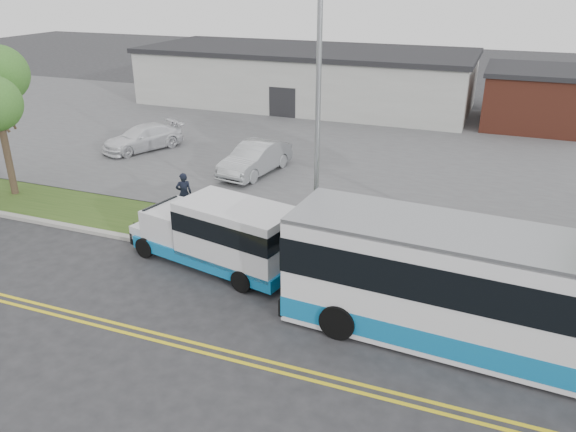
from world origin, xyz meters
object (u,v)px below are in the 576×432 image
at_px(streetlight_near, 317,114).
at_px(parked_car_a, 255,158).
at_px(shuttle_bus, 223,233).
at_px(parked_car_b, 143,138).
at_px(pedestrian, 184,193).
at_px(transit_bus, 509,297).

bearing_deg(streetlight_near, parked_car_a, 128.21).
distance_m(shuttle_bus, parked_car_b, 15.52).
relative_size(streetlight_near, shuttle_bus, 1.40).
height_order(shuttle_bus, parked_car_a, shuttle_bus).
height_order(shuttle_bus, pedestrian, shuttle_bus).
xyz_separation_m(streetlight_near, shuttle_bus, (-2.61, -2.26, -3.90)).
distance_m(shuttle_bus, pedestrian, 5.11).
bearing_deg(parked_car_a, parked_car_b, 177.31).
bearing_deg(shuttle_bus, parked_car_b, 146.77).
relative_size(pedestrian, parked_car_b, 0.38).
relative_size(shuttle_bus, parked_car_a, 1.40).
xyz_separation_m(shuttle_bus, transit_bus, (9.30, -1.55, 0.38)).
relative_size(streetlight_near, parked_car_a, 1.96).
height_order(shuttle_bus, parked_car_b, shuttle_bus).
relative_size(parked_car_a, parked_car_b, 1.00).
xyz_separation_m(pedestrian, parked_car_a, (0.63, 5.92, -0.12)).
xyz_separation_m(shuttle_bus, parked_car_a, (-3.06, 9.45, -0.43)).
bearing_deg(transit_bus, shuttle_bus, 174.26).
bearing_deg(streetlight_near, transit_bus, -29.62).
height_order(streetlight_near, pedestrian, streetlight_near).
distance_m(streetlight_near, parked_car_b, 16.72).
height_order(pedestrian, parked_car_a, pedestrian).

